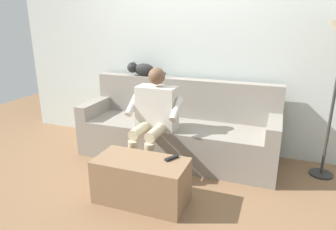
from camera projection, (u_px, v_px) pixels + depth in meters
name	position (u px, v px, depth m)	size (l,w,h in m)	color
ground_plane	(154.00, 185.00, 3.07)	(8.00, 8.00, 0.00)	#846042
back_wall	(190.00, 38.00, 3.68)	(4.86, 0.06, 2.75)	silver
couch	(178.00, 132.00, 3.62)	(2.30, 0.72, 0.91)	gray
coffee_table	(141.00, 180.00, 2.75)	(0.83, 0.41, 0.41)	#8C6B4C
person_solo_seated	(154.00, 114.00, 3.23)	(0.58, 0.58, 1.12)	beige
cat_on_backrest	(141.00, 69.00, 3.81)	(0.51, 0.13, 0.17)	black
remote_black	(172.00, 158.00, 2.70)	(0.14, 0.04, 0.02)	black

